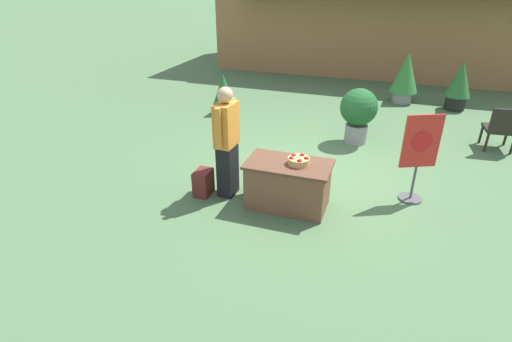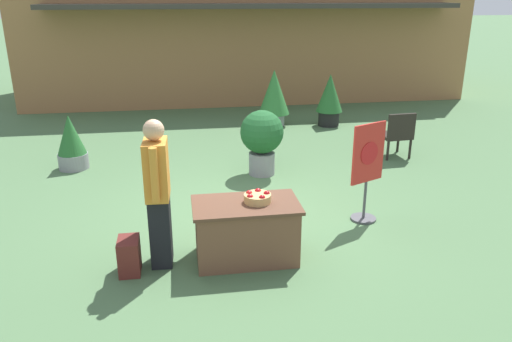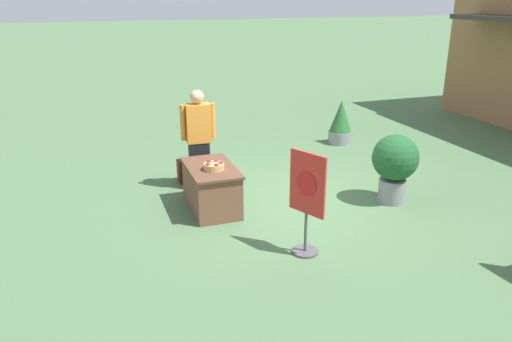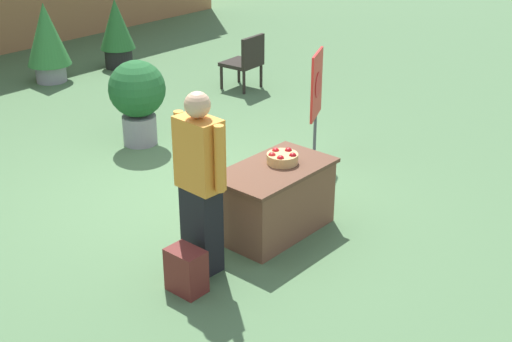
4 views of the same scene
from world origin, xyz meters
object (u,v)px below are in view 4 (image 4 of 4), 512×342
Objects in this scene: backpack at (186,271)px; poster_board at (316,102)px; apple_basket at (282,158)px; patio_chair at (246,60)px; potted_plant_near_left at (117,31)px; potted_plant_near_right at (47,39)px; display_table at (274,199)px; potted_plant_far_right at (137,95)px; person_visitor at (200,182)px.

poster_board reaches higher than backpack.
patio_chair is (3.29, 3.42, -0.28)m from apple_basket.
potted_plant_near_left is at bearing 55.48° from backpack.
potted_plant_near_right is at bearing 65.33° from backpack.
backpack is at bearing -175.16° from apple_basket.
potted_plant_near_left reaches higher than backpack.
backpack is (-1.51, -0.13, -0.57)m from apple_basket.
poster_board reaches higher than patio_chair.
display_table is 1.10× the size of potted_plant_far_right.
backpack is 0.46× the size of patio_chair.
patio_chair is at bearing 40.00° from person_visitor.
person_visitor is 3.34m from potted_plant_far_right.
potted_plant_near_right is 3.43m from potted_plant_far_right.
poster_board reaches higher than potted_plant_near_left.
person_visitor is 0.80m from backpack.
potted_plant_far_right is (-2.74, -0.52, 0.18)m from patio_chair.
person_visitor is 7.14m from potted_plant_near_left.
apple_basket is 0.28× the size of potted_plant_far_right.
potted_plant_near_right reaches higher than backpack.
display_table is 6.69m from potted_plant_near_left.
poster_board is 1.22× the size of potted_plant_far_right.
poster_board reaches higher than display_table.
display_table is at bearing -90.70° from poster_board.
apple_basket is 1.62m from backpack.
potted_plant_near_left is (3.87, 5.99, -0.23)m from person_visitor.
potted_plant_near_left is at bearing 143.41° from poster_board.
potted_plant_near_right is at bearing 157.56° from poster_board.
display_table is 0.44m from apple_basket.
potted_plant_near_left is at bearing 59.75° from person_visitor.
patio_chair is 3.38m from potted_plant_near_right.
person_visitor is (-1.15, 0.03, 0.12)m from apple_basket.
person_visitor is at bearing -120.48° from potted_plant_far_right.
backpack is at bearing -124.52° from potted_plant_near_left.
poster_board is at bearing 24.43° from display_table.
apple_basket is 2.96m from potted_plant_far_right.
potted_plant_near_right is (-0.26, 5.42, -0.03)m from poster_board.
person_visitor is at bearing 178.51° from apple_basket.
apple_basket reaches higher than display_table.
patio_chair is (4.80, 3.55, 0.29)m from backpack.
person_visitor is at bearing 177.43° from display_table.
backpack is 0.36× the size of potted_plant_far_right.
potted_plant_near_left is (-0.57, 2.60, 0.18)m from patio_chair.
display_table is 0.89× the size of poster_board.
person_visitor is 2.92m from poster_board.
person_visitor is 1.42× the size of potted_plant_near_left.
display_table is 0.94× the size of potted_plant_near_right.
potted_plant_far_right is at bearing -177.14° from poster_board.
backpack is (-1.37, -0.11, -0.16)m from display_table.
patio_chair is at bearing -56.18° from potted_plant_near_right.
apple_basket is 4.75m from patio_chair.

